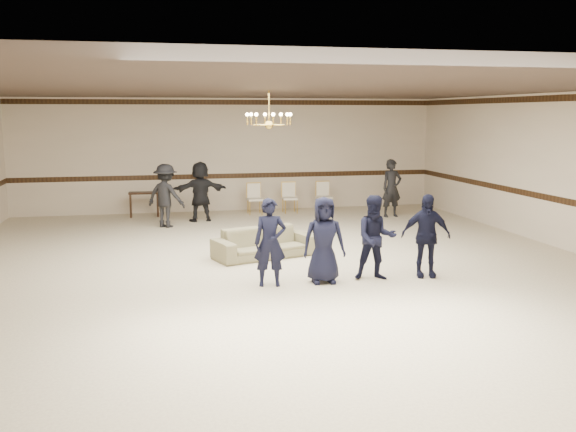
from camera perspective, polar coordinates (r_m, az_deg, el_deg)
The scene contains 16 objects.
room at distance 11.43m, azimuth -0.75°, elevation 3.29°, with size 12.01×14.01×3.21m.
chair_rail at distance 18.35m, azimuth -5.20°, elevation 3.59°, with size 12.00×0.02×0.14m, color #311D0E.
crown_molding at distance 18.27m, azimuth -5.30°, elevation 10.10°, with size 12.00×0.02×0.14m, color #311D0E.
chandelier at distance 12.36m, azimuth -1.72°, elevation 9.64°, with size 0.94×0.94×0.89m, color gold, non-canonical shape.
boy_a at distance 10.28m, azimuth -1.61°, elevation -2.38°, with size 0.52×0.34×1.43m, color black.
boy_b at distance 10.48m, azimuth 3.23°, elevation -2.16°, with size 0.70×0.45×1.43m, color black.
boy_c at distance 10.76m, azimuth 7.85°, elevation -1.94°, with size 0.69×0.54×1.43m, color black.
boy_d at distance 11.10m, azimuth 12.22°, elevation -1.72°, with size 0.84×0.35×1.43m, color black.
settee at distance 12.40m, azimuth -2.16°, elevation -2.40°, with size 1.96×0.77×0.57m, color #71694B.
adult_left at distance 15.88m, azimuth -10.88°, elevation 1.79°, with size 1.01×0.58×1.56m, color black.
adult_mid at distance 16.63m, azimuth -7.85°, elevation 2.20°, with size 1.44×0.46×1.56m, color black.
adult_right at distance 17.41m, azimuth 9.26°, elevation 2.47°, with size 0.57×0.37×1.56m, color black.
banquet_chair_left at distance 17.70m, azimuth -2.98°, elevation 1.53°, with size 0.41×0.41×0.85m, color beige, non-canonical shape.
banquet_chair_mid at distance 17.89m, azimuth 0.18°, elevation 1.62°, with size 0.41×0.41×0.85m, color beige, non-canonical shape.
banquet_chair_right at distance 18.13m, azimuth 3.26°, elevation 1.71°, with size 0.41×0.41×0.85m, color beige, non-canonical shape.
console_table at distance 17.67m, azimuth -12.73°, elevation 1.02°, with size 0.80×0.34×0.67m, color black.
Camera 1 is at (-2.32, -11.14, 2.77)m, focal length 39.77 mm.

